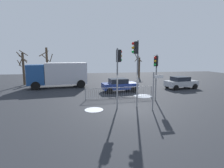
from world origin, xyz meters
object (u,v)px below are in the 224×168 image
at_px(traffic_light_foreground_left, 156,67).
at_px(delivery_truck, 58,74).
at_px(traffic_light_mid_left, 136,59).
at_px(bare_tree_centre, 47,63).
at_px(bare_tree_left, 23,67).
at_px(direction_sign_post, 154,89).
at_px(car_blue_trailing, 119,85).
at_px(bare_tree_right, 139,66).
at_px(traffic_light_rear_left, 119,65).
at_px(car_silver_far, 181,82).

bearing_deg(traffic_light_foreground_left, delivery_truck, -0.77).
height_order(traffic_light_mid_left, bare_tree_centre, bare_tree_centre).
bearing_deg(bare_tree_centre, bare_tree_left, -115.34).
xyz_separation_m(direction_sign_post, car_blue_trailing, (-0.95, 7.32, -0.81)).
distance_m(car_blue_trailing, bare_tree_centre, 15.30).
distance_m(car_blue_trailing, bare_tree_right, 14.06).
xyz_separation_m(delivery_truck, bare_tree_right, (13.32, 8.38, 0.39)).
bearing_deg(delivery_truck, traffic_light_rear_left, 111.03).
distance_m(traffic_light_mid_left, bare_tree_right, 19.86).
distance_m(direction_sign_post, bare_tree_left, 19.15).
relative_size(car_silver_far, delivery_truck, 0.55).
height_order(traffic_light_rear_left, car_blue_trailing, traffic_light_rear_left).
distance_m(car_blue_trailing, bare_tree_left, 13.80).
bearing_deg(traffic_light_foreground_left, car_silver_far, -94.75).
relative_size(car_blue_trailing, bare_tree_right, 0.84).
height_order(traffic_light_rear_left, direction_sign_post, traffic_light_rear_left).
relative_size(traffic_light_foreground_left, traffic_light_rear_left, 0.90).
relative_size(traffic_light_rear_left, car_blue_trailing, 1.13).
relative_size(traffic_light_mid_left, traffic_light_rear_left, 1.13).
height_order(traffic_light_mid_left, bare_tree_right, traffic_light_mid_left).
bearing_deg(bare_tree_left, traffic_light_foreground_left, -39.32).
height_order(traffic_light_foreground_left, direction_sign_post, traffic_light_foreground_left).
distance_m(direction_sign_post, delivery_truck, 13.83).
relative_size(traffic_light_mid_left, bare_tree_right, 1.07).
bearing_deg(bare_tree_centre, bare_tree_right, 2.26).
distance_m(traffic_light_foreground_left, traffic_light_rear_left, 4.08).
bearing_deg(car_blue_trailing, traffic_light_mid_left, -97.21).
bearing_deg(bare_tree_right, car_silver_far, -83.36).
bearing_deg(traffic_light_mid_left, bare_tree_left, 33.36).
distance_m(car_silver_far, bare_tree_left, 20.68).
xyz_separation_m(car_blue_trailing, bare_tree_left, (-11.81, 6.95, 1.65)).
height_order(delivery_truck, bare_tree_centre, bare_tree_centre).
bearing_deg(traffic_light_rear_left, direction_sign_post, 25.27).
xyz_separation_m(traffic_light_mid_left, bare_tree_right, (6.51, 18.70, -1.57)).
xyz_separation_m(traffic_light_foreground_left, bare_tree_centre, (-11.75, 16.38, -0.17)).
bearing_deg(car_silver_far, traffic_light_rear_left, -151.29).
xyz_separation_m(traffic_light_mid_left, direction_sign_post, (1.05, -1.06, -2.12)).
bearing_deg(car_blue_trailing, bare_tree_right, 56.46).
relative_size(delivery_truck, bare_tree_right, 1.54).
bearing_deg(direction_sign_post, traffic_light_foreground_left, 64.12).
height_order(car_blue_trailing, bare_tree_centre, bare_tree_centre).
bearing_deg(car_silver_far, bare_tree_right, 88.85).
distance_m(direction_sign_post, car_silver_far, 10.47).
xyz_separation_m(car_blue_trailing, bare_tree_centre, (-9.50, 11.82, 2.03)).
bearing_deg(direction_sign_post, bare_tree_right, 73.83).
bearing_deg(car_blue_trailing, car_silver_far, -2.13).
bearing_deg(car_silver_far, delivery_truck, 158.83).
distance_m(delivery_truck, bare_tree_right, 15.74).
height_order(direction_sign_post, bare_tree_centre, bare_tree_centre).
relative_size(direction_sign_post, car_blue_trailing, 0.71).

